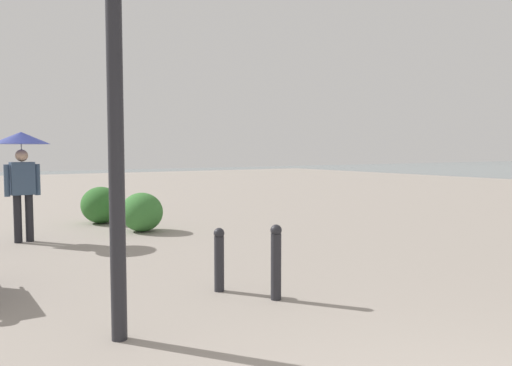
{
  "coord_description": "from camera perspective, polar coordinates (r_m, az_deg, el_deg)",
  "views": [
    {
      "loc": [
        -0.89,
        2.25,
        1.7
      ],
      "look_at": [
        9.19,
        -4.27,
        0.91
      ],
      "focal_mm": 35.05,
      "sensor_mm": 36.0,
      "label": 1
    }
  ],
  "objects": [
    {
      "name": "shrub_low",
      "position": [
        12.15,
        -17.29,
        -2.41
      ],
      "size": [
        1.0,
        0.9,
        0.85
      ],
      "color": "#2D6628",
      "rests_on": "ground"
    },
    {
      "name": "shrub_round",
      "position": [
        10.7,
        -12.9,
        -3.25
      ],
      "size": [
        0.96,
        0.86,
        0.81
      ],
      "color": "#387533",
      "rests_on": "ground"
    },
    {
      "name": "lamppost",
      "position": [
        4.63,
        -15.87,
        14.18
      ],
      "size": [
        0.98,
        0.28,
        3.79
      ],
      "color": "#232328",
      "rests_on": "ground"
    },
    {
      "name": "bollard_near",
      "position": [
        5.73,
        2.3,
        -8.84
      ],
      "size": [
        0.13,
        0.13,
        0.86
      ],
      "color": "#232328",
      "rests_on": "ground"
    },
    {
      "name": "pedestrian",
      "position": [
        10.09,
        -25.18,
        2.87
      ],
      "size": [
        1.0,
        1.0,
        2.03
      ],
      "color": "black",
      "rests_on": "ground"
    },
    {
      "name": "bollard_mid",
      "position": [
        6.08,
        -4.23,
        -8.56
      ],
      "size": [
        0.13,
        0.13,
        0.77
      ],
      "color": "#232328",
      "rests_on": "ground"
    }
  ]
}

